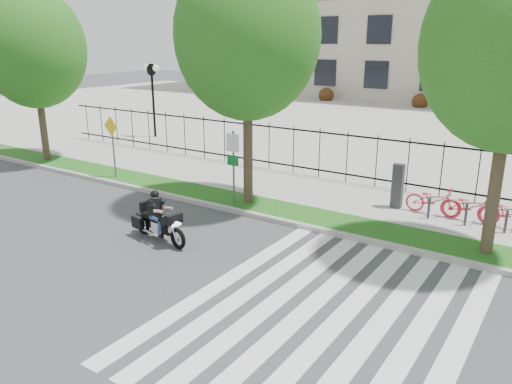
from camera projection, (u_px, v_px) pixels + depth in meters
The scene contains 13 objects.
ground at pixel (159, 260), 13.12m from camera, with size 120.00×120.00×0.00m, color #3C3C3F.
curb at pixel (247, 213), 16.36m from camera, with size 60.00×0.20×0.15m, color #9E9D95.
grass_verge at pixel (262, 207), 17.03m from camera, with size 60.00×1.50×0.15m, color #154912.
sidewalk at pixel (297, 189), 19.02m from camera, with size 60.00×3.50×0.15m, color #A5A29A.
plaza at pixel (427, 126), 32.96m from camera, with size 80.00×34.00×0.10m, color #A5A29A.
crosswalk_stripes at pixel (324, 313), 10.56m from camera, with size 5.70×8.00×0.01m, color silver, non-canonical shape.
iron_fence at pixel (319, 153), 20.09m from camera, with size 30.00×0.06×2.00m, color black, non-canonical shape.
lamp_post_left at pixel (152, 82), 28.09m from camera, with size 1.06×0.70×4.25m.
street_tree_0 at pixel (33, 49), 21.94m from camera, with size 4.57×4.57×7.64m.
street_tree_1 at pixel (247, 36), 15.69m from camera, with size 4.66×4.66×8.19m.
sign_pole_regulatory at pixel (233, 158), 16.73m from camera, with size 0.50×0.09×2.50m.
sign_pole_warning at pixel (112, 139), 19.92m from camera, with size 0.78×0.09×2.49m.
motorcycle_rider at pixel (159, 221), 14.20m from camera, with size 2.30×0.88×1.79m.
Camera 1 is at (8.81, -8.56, 5.57)m, focal length 35.00 mm.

